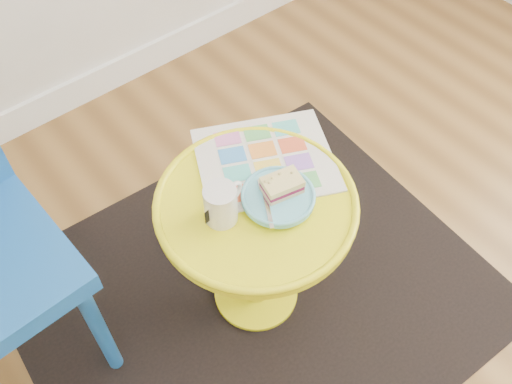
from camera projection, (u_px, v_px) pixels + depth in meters
rug at (256, 293)px, 1.71m from camera, size 1.37×1.18×0.01m
side_table at (256, 233)px, 1.45m from camera, size 0.49×0.49×0.46m
newspaper at (265, 160)px, 1.43m from camera, size 0.43×0.40×0.01m
mug at (221, 203)px, 1.28m from camera, size 0.11×0.08×0.10m
plate at (278, 197)px, 1.34m from camera, size 0.17×0.17×0.02m
cake_slice at (282, 185)px, 1.32m from camera, size 0.10×0.08×0.04m
fork at (266, 201)px, 1.32m from camera, size 0.08×0.13×0.00m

